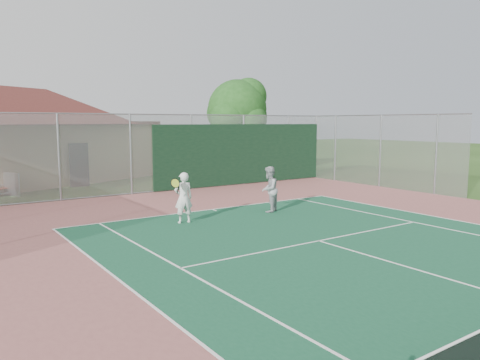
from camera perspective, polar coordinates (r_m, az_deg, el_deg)
name	(u,v)px	position (r m, az deg, el deg)	size (l,w,h in m)	color
back_fence	(194,154)	(22.19, -5.65, 3.19)	(20.08, 0.11, 3.53)	gray
side_fence_right	(380,151)	(23.88, 16.72, 3.40)	(0.08, 9.00, 3.50)	gray
clubhouse	(16,126)	(27.66, -25.60, 5.97)	(15.81, 13.24, 5.82)	tan
tree	(239,111)	(27.96, -0.14, 8.37)	(4.13, 3.91, 5.76)	#371F14
player_white_front	(183,198)	(14.67, -6.92, -2.19)	(0.91, 0.67, 1.64)	silver
player_grey_back	(269,190)	(16.38, 3.58, -1.20)	(0.98, 0.93, 1.60)	#A0A2A5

